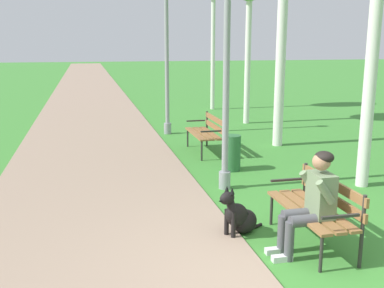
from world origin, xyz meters
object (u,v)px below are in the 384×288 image
at_px(person_seated_on_near_bench, 312,200).
at_px(dog_black, 239,216).
at_px(park_bench_mid, 207,131).
at_px(lamp_post_near, 227,61).
at_px(litter_bin, 231,153).
at_px(park_bench_near, 317,205).
at_px(lamp_post_mid, 167,47).

bearing_deg(person_seated_on_near_bench, dog_black, 131.73).
bearing_deg(park_bench_mid, lamp_post_near, -98.27).
xyz_separation_m(person_seated_on_near_bench, litter_bin, (0.23, 3.72, -0.33)).
bearing_deg(park_bench_near, lamp_post_mid, 94.30).
height_order(park_bench_near, park_bench_mid, same).
bearing_deg(park_bench_mid, dog_black, -99.63).
distance_m(park_bench_near, lamp_post_mid, 7.65).
relative_size(person_seated_on_near_bench, lamp_post_near, 0.30).
xyz_separation_m(park_bench_mid, lamp_post_mid, (-0.49, 2.40, 1.85)).
bearing_deg(lamp_post_near, park_bench_mid, 81.73).
xyz_separation_m(person_seated_on_near_bench, dog_black, (-0.63, 0.71, -0.42)).
xyz_separation_m(dog_black, litter_bin, (0.86, 3.01, 0.09)).
height_order(lamp_post_mid, litter_bin, lamp_post_mid).
relative_size(dog_black, litter_bin, 1.09).
distance_m(park_bench_mid, person_seated_on_near_bench, 5.27).
relative_size(park_bench_mid, dog_black, 1.97).
bearing_deg(dog_black, park_bench_near, -28.53).
bearing_deg(litter_bin, park_bench_near, -90.31).
height_order(park_bench_mid, lamp_post_mid, lamp_post_mid).
relative_size(park_bench_mid, person_seated_on_near_bench, 1.20).
relative_size(park_bench_near, person_seated_on_near_bench, 1.20).
relative_size(park_bench_near, lamp_post_near, 0.36).
relative_size(park_bench_near, park_bench_mid, 1.00).
bearing_deg(lamp_post_mid, person_seated_on_near_bench, -87.39).
bearing_deg(lamp_post_near, park_bench_near, -79.28).
xyz_separation_m(park_bench_mid, person_seated_on_near_bench, (-0.14, -5.26, 0.17)).
xyz_separation_m(person_seated_on_near_bench, lamp_post_near, (-0.24, 2.63, 1.49)).
bearing_deg(lamp_post_near, dog_black, -101.47).
relative_size(park_bench_mid, lamp_post_mid, 0.33).
bearing_deg(litter_bin, lamp_post_near, -113.39).
relative_size(person_seated_on_near_bench, dog_black, 1.64).
bearing_deg(park_bench_near, person_seated_on_near_bench, -129.24).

